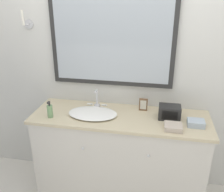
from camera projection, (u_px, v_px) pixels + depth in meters
name	position (u px, v px, depth m)	size (l,w,h in m)	color
wall_back	(125.00, 68.00, 2.51)	(8.00, 0.18, 2.55)	silver
vanity_counter	(120.00, 155.00, 2.55)	(1.69, 0.56, 0.90)	beige
sink_basin	(93.00, 113.00, 2.40)	(0.47, 0.36, 0.20)	white
soap_bottle	(50.00, 111.00, 2.33)	(0.05, 0.05, 0.16)	#709966
appliance_box	(169.00, 112.00, 2.31)	(0.20, 0.14, 0.13)	black
picture_frame	(143.00, 105.00, 2.46)	(0.08, 0.01, 0.13)	brown
hand_towel_near_sink	(173.00, 127.00, 2.14)	(0.15, 0.14, 0.05)	#B7A899
hand_towel_far_corner	(196.00, 123.00, 2.19)	(0.15, 0.11, 0.05)	#A8B7C6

